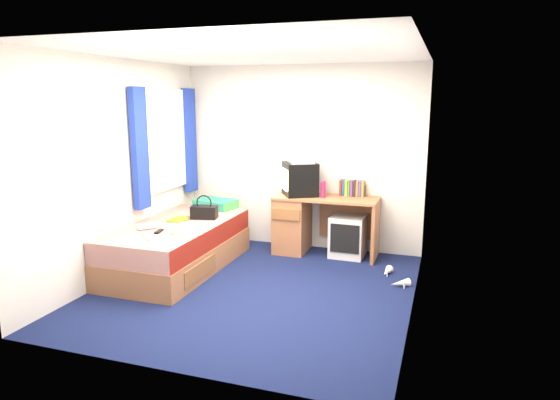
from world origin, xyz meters
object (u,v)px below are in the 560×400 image
(handbag, at_px, (204,212))
(white_heels, at_px, (393,277))
(water_bottle, at_px, (147,226))
(vcr, at_px, (300,159))
(desk, at_px, (305,222))
(aerosol_can, at_px, (323,189))
(towel, at_px, (185,230))
(remote_control, at_px, (159,231))
(storage_cube, at_px, (348,236))
(pillow, at_px, (216,204))
(colour_swatch_fan, at_px, (149,238))
(crt_tv, at_px, (300,179))
(picture_frame, at_px, (363,191))
(magazine, at_px, (179,219))
(bed, at_px, (178,246))
(pink_water_bottle, at_px, (323,190))

(handbag, relative_size, white_heels, 0.62)
(handbag, xyz_separation_m, water_bottle, (-0.36, -0.67, -0.05))
(vcr, bearing_deg, water_bottle, -71.04)
(desk, relative_size, aerosol_can, 8.03)
(towel, bearing_deg, water_bottle, 177.38)
(remote_control, bearing_deg, towel, -3.67)
(towel, bearing_deg, storage_cube, 44.30)
(pillow, bearing_deg, colour_swatch_fan, -90.48)
(crt_tv, relative_size, picture_frame, 4.01)
(vcr, distance_m, water_bottle, 2.06)
(magazine, xyz_separation_m, water_bottle, (-0.11, -0.50, 0.03))
(water_bottle, height_order, white_heels, water_bottle)
(colour_swatch_fan, distance_m, white_heels, 2.67)
(bed, bearing_deg, vcr, 43.55)
(crt_tv, height_order, picture_frame, crt_tv)
(storage_cube, height_order, colour_swatch_fan, colour_swatch_fan)
(magazine, relative_size, water_bottle, 1.40)
(bed, xyz_separation_m, vcr, (1.16, 1.11, 0.94))
(crt_tv, bearing_deg, vcr, 90.00)
(desk, bearing_deg, crt_tv, 178.92)
(desk, xyz_separation_m, crt_tv, (-0.08, 0.00, 0.55))
(vcr, distance_m, towel, 1.80)
(bed, relative_size, towel, 7.40)
(bed, relative_size, remote_control, 12.50)
(bed, bearing_deg, white_heels, 8.91)
(handbag, relative_size, colour_swatch_fan, 1.54)
(handbag, bearing_deg, storage_cube, 13.17)
(remote_control, bearing_deg, handbag, 65.09)
(water_bottle, bearing_deg, bed, 61.35)
(aerosol_can, distance_m, white_heels, 1.50)
(pink_water_bottle, height_order, magazine, pink_water_bottle)
(colour_swatch_fan, bearing_deg, picture_frame, 45.14)
(crt_tv, xyz_separation_m, vcr, (0.00, 0.00, 0.25))
(towel, bearing_deg, desk, 57.33)
(crt_tv, distance_m, towel, 1.72)
(desk, distance_m, handbag, 1.32)
(bed, distance_m, colour_swatch_fan, 0.70)
(vcr, relative_size, colour_swatch_fan, 1.88)
(desk, height_order, picture_frame, picture_frame)
(picture_frame, bearing_deg, water_bottle, -130.03)
(towel, height_order, magazine, towel)
(desk, height_order, crt_tv, crt_tv)
(storage_cube, distance_m, magazine, 2.11)
(magazine, bearing_deg, crt_tv, 37.15)
(white_heels, bearing_deg, towel, -161.04)
(pink_water_bottle, height_order, remote_control, pink_water_bottle)
(storage_cube, relative_size, colour_swatch_fan, 2.38)
(white_heels, bearing_deg, picture_frame, 119.44)
(desk, height_order, storage_cube, desk)
(aerosol_can, relative_size, magazine, 0.58)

